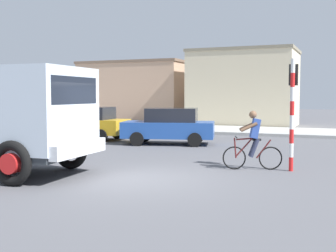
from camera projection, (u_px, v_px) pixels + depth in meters
ground_plane at (139, 178)px, 11.31m from camera, size 120.00×120.00×0.00m
sidewalk_far at (256, 131)px, 25.35m from camera, size 80.00×5.00×0.16m
cyclist at (253, 140)px, 12.55m from camera, size 1.64×0.71×1.72m
traffic_light_pole at (293, 99)px, 12.30m from camera, size 0.24×0.43×3.20m
car_red_near at (87, 123)px, 21.11m from camera, size 4.09×2.06×1.60m
car_white_mid at (169, 126)px, 19.07m from camera, size 4.30×2.66×1.60m
building_corner_left at (137, 92)px, 35.68m from camera, size 8.79×5.13×4.88m
building_mid_block at (244, 88)px, 30.68m from camera, size 7.27×5.22×5.34m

